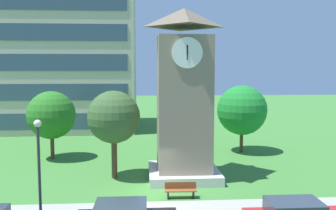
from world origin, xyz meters
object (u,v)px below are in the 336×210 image
at_px(tree_streetside, 51,115).
at_px(street_lamp, 39,157).
at_px(clock_tower, 184,103).
at_px(tree_by_building, 242,110).
at_px(tree_near_tower, 114,117).
at_px(park_bench, 181,190).

bearing_deg(tree_streetside, street_lamp, -79.03).
xyz_separation_m(clock_tower, tree_streetside, (-10.10, 5.86, -1.45)).
distance_m(clock_tower, tree_streetside, 11.76).
distance_m(tree_streetside, tree_by_building, 16.09).
bearing_deg(tree_near_tower, clock_tower, -2.36).
bearing_deg(clock_tower, park_bench, -98.67).
distance_m(park_bench, tree_streetside, 13.99).
relative_size(clock_tower, tree_streetside, 2.03).
relative_size(clock_tower, street_lamp, 2.29).
distance_m(tree_near_tower, tree_streetside, 7.88).
distance_m(street_lamp, tree_by_building, 19.34).
xyz_separation_m(park_bench, tree_streetside, (-9.50, 9.78, 3.13)).
height_order(tree_near_tower, tree_streetside, tree_near_tower).
height_order(street_lamp, tree_streetside, tree_streetside).
relative_size(street_lamp, tree_by_building, 0.83).
bearing_deg(tree_by_building, tree_streetside, -174.96).
bearing_deg(tree_streetside, tree_near_tower, -46.10).
bearing_deg(tree_streetside, clock_tower, -30.13).
bearing_deg(tree_near_tower, street_lamp, -114.92).
bearing_deg(clock_tower, tree_near_tower, 177.64).
bearing_deg(park_bench, tree_streetside, 134.15).
distance_m(street_lamp, tree_streetside, 12.52).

